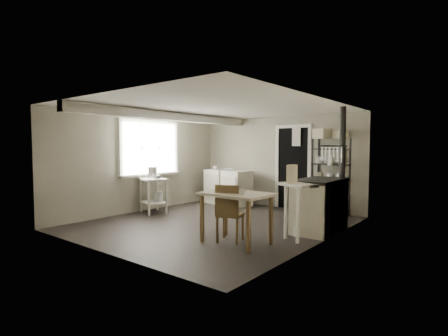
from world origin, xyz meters
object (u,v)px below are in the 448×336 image
Objects in this scene: prep_table at (153,196)px; stove at (320,207)px; work_table at (236,220)px; stockpot at (152,172)px; flour_sack at (308,205)px; base_cabinets at (228,187)px; shelf_rack at (331,173)px; chair at (230,212)px.

prep_table is 3.80m from stove.
stockpot is at bearing 163.48° from work_table.
stove reaches higher than flour_sack.
work_table is (2.41, -2.90, -0.08)m from base_cabinets.
stove is 1.13× the size of work_table.
stockpot is at bearing -147.55° from flour_sack.
shelf_rack reaches higher than stove.
chair is at bearing -16.02° from prep_table.
base_cabinets is at bearing -166.41° from shelf_rack.
chair is (-0.15, 0.04, 0.10)m from work_table.
prep_table is 0.56m from stockpot.
prep_table is 4.08m from shelf_rack.
flour_sack is at bearing 121.32° from stove.
stove is 1.52m from flour_sack.
flour_sack is (-0.36, -0.36, -0.71)m from shelf_rack.
stockpot is 3.15m from chair.
shelf_rack reaches higher than base_cabinets.
base_cabinets reaches higher than work_table.
stove is at bearing -57.67° from flour_sack.
prep_table is 1.67× the size of flour_sack.
shelf_rack is (2.68, 0.32, 0.49)m from base_cabinets.
base_cabinets reaches higher than stove.
chair is (-0.42, -3.18, -0.46)m from shelf_rack.
prep_table is 3.09× the size of stockpot.
prep_table reaches higher than flour_sack.
shelf_rack is 3.56× the size of flour_sack.
shelf_rack is at bearing 85.26° from work_table.
stockpot reaches higher than stove.
stove is at bearing 10.93° from prep_table.
shelf_rack is at bearing 44.68° from flour_sack.
prep_table is at bearing 163.95° from work_table.
base_cabinets is at bearing 69.73° from stockpot.
base_cabinets is 3.39m from stove.
chair reaches higher than work_table.
chair is (2.26, -2.85, 0.03)m from base_cabinets.
base_cabinets is 2.33m from flour_sack.
stove is at bearing 9.73° from stockpot.
stove is at bearing 40.92° from chair.
prep_table is 0.58× the size of base_cabinets.
base_cabinets is at bearing 129.75° from work_table.
stove is at bearing 65.84° from work_table.
flour_sack is (-0.09, 2.87, -0.14)m from work_table.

